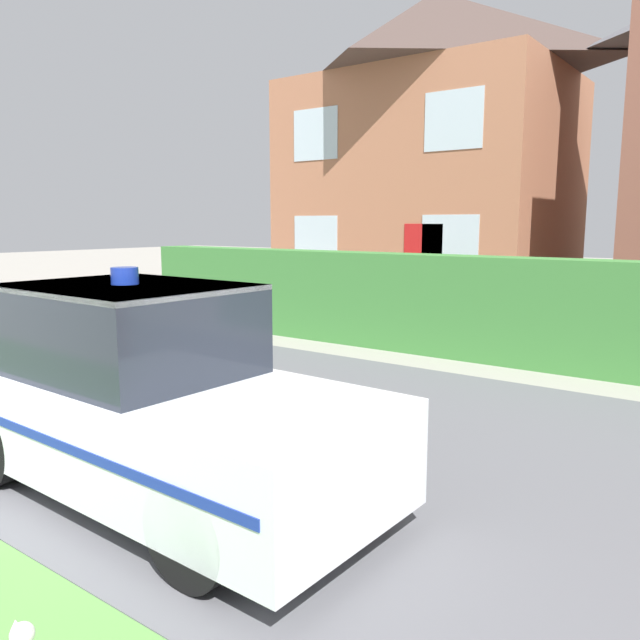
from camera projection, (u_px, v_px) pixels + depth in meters
road_strip at (242, 411)px, 7.08m from camera, size 28.00×6.19×0.01m
garden_hedge at (475, 308)px, 9.75m from camera, size 14.22×0.64×1.62m
police_car at (149, 398)px, 4.87m from camera, size 3.90×1.67×1.77m
house_left at (432, 147)px, 17.19m from camera, size 7.32×5.84×8.21m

